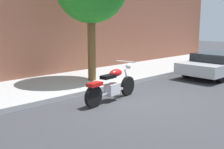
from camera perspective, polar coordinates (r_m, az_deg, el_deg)
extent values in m
plane|color=#38383D|center=(8.03, 5.22, -5.48)|extent=(60.00, 60.00, 0.00)
cube|color=#A6A6A6|center=(10.28, -8.39, -1.60)|extent=(25.62, 3.26, 0.14)
cylinder|color=black|center=(8.51, 3.35, -2.42)|extent=(0.62, 0.19, 0.61)
cylinder|color=black|center=(7.26, -3.94, -4.69)|extent=(0.62, 0.19, 0.61)
cube|color=silver|center=(7.85, 0.00, -3.12)|extent=(0.47, 0.34, 0.32)
cube|color=silver|center=(7.87, 0.00, -3.61)|extent=(1.46, 0.28, 0.06)
ellipsoid|color=red|center=(7.90, 0.80, 0.34)|extent=(0.55, 0.33, 0.22)
cube|color=black|center=(7.63, -0.83, -0.47)|extent=(0.51, 0.30, 0.10)
cube|color=red|center=(7.22, -3.71, -2.11)|extent=(0.47, 0.30, 0.10)
cylinder|color=silver|center=(8.40, 3.14, -0.63)|extent=(0.28, 0.09, 0.58)
cylinder|color=silver|center=(8.27, 2.94, 2.75)|extent=(0.13, 0.70, 0.04)
sphere|color=silver|center=(8.40, 3.48, 1.77)|extent=(0.17, 0.17, 0.17)
cylinder|color=silver|center=(7.78, -2.06, -4.00)|extent=(0.80, 0.20, 0.09)
cylinder|color=black|center=(14.28, 21.71, 2.15)|extent=(0.65, 0.24, 0.64)
cylinder|color=black|center=(11.83, 15.72, 0.93)|extent=(0.65, 0.24, 0.64)
cylinder|color=black|center=(11.14, 22.17, -0.03)|extent=(0.65, 0.24, 0.64)
cube|color=#B7BABF|center=(12.69, 21.95, 1.84)|extent=(4.46, 1.91, 0.45)
cube|color=#1E2328|center=(12.55, 21.87, 3.45)|extent=(2.34, 1.63, 0.40)
cylinder|color=brown|center=(10.07, -4.35, 6.03)|extent=(0.30, 0.30, 2.85)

